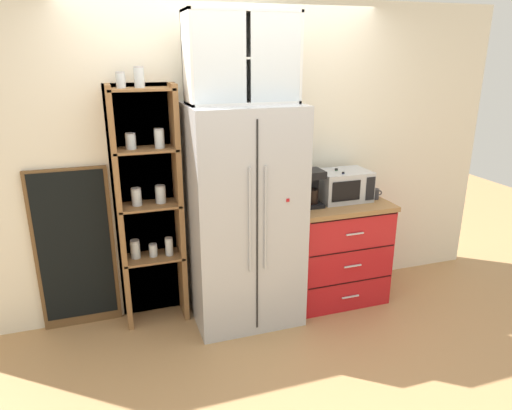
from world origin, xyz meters
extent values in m
plane|color=tan|center=(0.00, 0.00, 0.00)|extent=(10.71, 10.71, 0.00)
cube|color=silver|center=(0.00, 0.40, 1.27)|extent=(5.01, 0.10, 2.55)
cube|color=#B7BABF|center=(0.00, 0.03, 0.89)|extent=(0.85, 0.64, 1.78)
cube|color=black|center=(0.00, -0.30, 0.89)|extent=(0.01, 0.01, 1.63)
cylinder|color=#B7BABF|center=(-0.06, -0.31, 0.98)|extent=(0.02, 0.02, 0.80)
cylinder|color=#B7BABF|center=(0.06, -0.31, 0.98)|extent=(0.02, 0.02, 0.80)
cube|color=red|center=(0.24, -0.30, 1.10)|extent=(0.02, 0.01, 0.02)
cube|color=brown|center=(-0.71, 0.37, 0.96)|extent=(0.54, 0.04, 1.92)
cube|color=olive|center=(-0.94, 0.22, 0.96)|extent=(0.04, 0.26, 1.92)
cube|color=olive|center=(-0.49, 0.22, 0.96)|extent=(0.04, 0.26, 1.92)
cube|color=olive|center=(-0.71, 0.22, 0.55)|extent=(0.48, 0.26, 0.02)
cylinder|color=silver|center=(-0.85, 0.24, 0.63)|extent=(0.08, 0.08, 0.14)
cylinder|color=#B77A38|center=(-0.85, 0.24, 0.61)|extent=(0.07, 0.07, 0.09)
cylinder|color=#B2B2B7|center=(-0.85, 0.24, 0.71)|extent=(0.07, 0.07, 0.01)
cylinder|color=silver|center=(-0.71, 0.23, 0.61)|extent=(0.07, 0.07, 0.09)
cylinder|color=#E0C67F|center=(-0.71, 0.23, 0.60)|extent=(0.06, 0.06, 0.06)
cylinder|color=#B2B2B7|center=(-0.71, 0.23, 0.66)|extent=(0.06, 0.06, 0.01)
cylinder|color=silver|center=(-0.59, 0.21, 0.63)|extent=(0.06, 0.06, 0.14)
cylinder|color=#CCB78C|center=(-0.59, 0.21, 0.61)|extent=(0.05, 0.05, 0.09)
cylinder|color=#B2B2B7|center=(-0.59, 0.21, 0.71)|extent=(0.06, 0.06, 0.01)
cube|color=olive|center=(-0.71, 0.22, 1.00)|extent=(0.48, 0.26, 0.02)
cylinder|color=silver|center=(-0.81, 0.23, 1.07)|extent=(0.08, 0.08, 0.13)
cylinder|color=#382316|center=(-0.81, 0.23, 1.05)|extent=(0.07, 0.07, 0.09)
cylinder|color=#B2B2B7|center=(-0.81, 0.23, 1.14)|extent=(0.07, 0.07, 0.01)
cylinder|color=silver|center=(-0.62, 0.24, 1.07)|extent=(0.08, 0.08, 0.13)
cylinder|color=beige|center=(-0.62, 0.24, 1.05)|extent=(0.07, 0.07, 0.09)
cylinder|color=#B2B2B7|center=(-0.62, 0.24, 1.14)|extent=(0.08, 0.08, 0.01)
cube|color=olive|center=(-0.71, 0.22, 1.44)|extent=(0.48, 0.26, 0.02)
cylinder|color=silver|center=(-0.81, 0.23, 1.50)|extent=(0.08, 0.08, 0.11)
cylinder|color=brown|center=(-0.81, 0.23, 1.49)|extent=(0.07, 0.07, 0.07)
cylinder|color=#B2B2B7|center=(-0.81, 0.23, 1.56)|extent=(0.07, 0.07, 0.01)
cylinder|color=silver|center=(-0.61, 0.20, 1.52)|extent=(0.07, 0.07, 0.14)
cylinder|color=#2D2D2D|center=(-0.61, 0.20, 1.50)|extent=(0.06, 0.06, 0.09)
cylinder|color=#B2B2B7|center=(-0.61, 0.20, 1.59)|extent=(0.07, 0.07, 0.01)
cube|color=olive|center=(-0.71, 0.22, 1.89)|extent=(0.48, 0.26, 0.02)
cylinder|color=silver|center=(-0.85, 0.23, 1.95)|extent=(0.07, 0.07, 0.10)
cylinder|color=white|center=(-0.85, 0.23, 1.93)|extent=(0.06, 0.06, 0.07)
cylinder|color=#B2B2B7|center=(-0.85, 0.23, 2.00)|extent=(0.06, 0.06, 0.01)
cylinder|color=silver|center=(-0.72, 0.22, 1.96)|extent=(0.07, 0.07, 0.14)
cylinder|color=white|center=(-0.72, 0.22, 1.94)|extent=(0.06, 0.06, 0.09)
cylinder|color=#B2B2B7|center=(-0.72, 0.22, 2.04)|extent=(0.07, 0.07, 0.01)
cube|color=red|center=(0.87, 0.07, 0.44)|extent=(0.81, 0.56, 0.87)
cube|color=#9E7042|center=(0.87, 0.07, 0.89)|extent=(0.84, 0.59, 0.04)
cube|color=black|center=(0.87, -0.21, 0.28)|extent=(0.79, 0.00, 0.01)
cube|color=silver|center=(0.87, -0.22, 0.15)|extent=(0.16, 0.01, 0.01)
cube|color=black|center=(0.87, -0.21, 0.57)|extent=(0.79, 0.00, 0.01)
cube|color=silver|center=(0.87, -0.22, 0.44)|extent=(0.16, 0.01, 0.01)
cube|color=black|center=(0.87, -0.21, 0.86)|extent=(0.79, 0.00, 0.01)
cube|color=silver|center=(0.87, -0.22, 0.73)|extent=(0.16, 0.01, 0.01)
cube|color=#B7BABF|center=(0.93, 0.12, 1.04)|extent=(0.44, 0.32, 0.26)
cube|color=black|center=(0.87, -0.04, 1.04)|extent=(0.26, 0.01, 0.17)
cube|color=black|center=(1.10, -0.04, 1.04)|extent=(0.08, 0.01, 0.20)
cube|color=black|center=(0.60, 0.05, 0.93)|extent=(0.17, 0.20, 0.03)
cube|color=black|center=(0.60, 0.12, 1.06)|extent=(0.17, 0.06, 0.30)
cube|color=black|center=(0.60, 0.05, 1.19)|extent=(0.17, 0.20, 0.06)
cylinder|color=black|center=(0.60, 0.04, 1.00)|extent=(0.11, 0.11, 0.12)
cylinder|color=navy|center=(0.87, 0.07, 0.95)|extent=(0.07, 0.07, 0.09)
torus|color=navy|center=(0.92, 0.07, 0.96)|extent=(0.05, 0.01, 0.05)
cylinder|color=#2D2D33|center=(1.21, 0.05, 0.96)|extent=(0.07, 0.07, 0.09)
torus|color=#2D2D33|center=(1.26, 0.05, 0.96)|extent=(0.05, 0.01, 0.05)
cylinder|color=#285B33|center=(0.87, 0.15, 1.01)|extent=(0.07, 0.07, 0.20)
cone|color=#285B33|center=(0.87, 0.15, 1.11)|extent=(0.07, 0.07, 0.04)
cylinder|color=#285B33|center=(0.87, 0.15, 1.14)|extent=(0.03, 0.03, 0.07)
cylinder|color=black|center=(0.87, 0.15, 1.18)|extent=(0.03, 0.03, 0.01)
cylinder|color=navy|center=(0.87, 0.03, 1.01)|extent=(0.06, 0.06, 0.19)
cone|color=navy|center=(0.87, 0.03, 1.11)|extent=(0.06, 0.06, 0.04)
cylinder|color=navy|center=(0.87, 0.03, 1.14)|extent=(0.02, 0.02, 0.07)
cylinder|color=black|center=(0.87, 0.03, 1.18)|extent=(0.02, 0.02, 0.01)
cube|color=silver|center=(0.00, 0.20, 2.10)|extent=(0.82, 0.02, 0.64)
cube|color=silver|center=(0.00, 0.05, 2.41)|extent=(0.82, 0.32, 0.02)
cube|color=silver|center=(0.00, 0.05, 1.79)|extent=(0.82, 0.32, 0.02)
cube|color=silver|center=(-0.40, 0.05, 2.10)|extent=(0.02, 0.32, 0.64)
cube|color=silver|center=(0.40, 0.05, 2.10)|extent=(0.02, 0.32, 0.64)
cube|color=silver|center=(0.00, 0.05, 2.10)|extent=(0.79, 0.30, 0.02)
cube|color=silver|center=(-0.20, -0.11, 2.10)|extent=(0.38, 0.01, 0.60)
cube|color=silver|center=(0.20, -0.11, 2.10)|extent=(0.38, 0.01, 0.60)
cylinder|color=silver|center=(-0.29, 0.05, 1.80)|extent=(0.05, 0.05, 0.00)
cylinder|color=silver|center=(-0.29, 0.05, 1.83)|extent=(0.01, 0.01, 0.07)
cone|color=silver|center=(-0.29, 0.05, 1.89)|extent=(0.06, 0.06, 0.05)
cylinder|color=silver|center=(0.00, 0.05, 1.80)|extent=(0.05, 0.05, 0.00)
cylinder|color=silver|center=(0.00, 0.05, 1.83)|extent=(0.01, 0.01, 0.07)
cone|color=silver|center=(0.00, 0.05, 1.89)|extent=(0.06, 0.06, 0.05)
cylinder|color=silver|center=(0.29, 0.05, 1.80)|extent=(0.05, 0.05, 0.00)
cylinder|color=silver|center=(0.29, 0.05, 1.83)|extent=(0.01, 0.01, 0.07)
cone|color=silver|center=(0.29, 0.05, 1.89)|extent=(0.06, 0.06, 0.05)
cylinder|color=white|center=(-0.25, 0.05, 2.14)|extent=(0.06, 0.06, 0.07)
cylinder|color=white|center=(-0.08, 0.05, 2.14)|extent=(0.06, 0.06, 0.07)
cylinder|color=white|center=(0.08, 0.05, 2.14)|extent=(0.06, 0.06, 0.07)
cylinder|color=white|center=(0.25, 0.05, 2.14)|extent=(0.06, 0.06, 0.07)
cube|color=brown|center=(-1.30, 0.33, 0.66)|extent=(0.60, 0.04, 1.32)
cube|color=black|center=(-1.30, 0.31, 0.69)|extent=(0.54, 0.01, 1.22)
camera|label=1|loc=(-1.02, -3.30, 2.14)|focal=32.53mm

